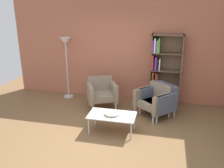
{
  "coord_description": "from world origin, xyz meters",
  "views": [
    {
      "loc": [
        1.21,
        -4.08,
        2.67
      ],
      "look_at": [
        0.06,
        0.84,
        0.95
      ],
      "focal_mm": 38.89,
      "sensor_mm": 36.0,
      "label": 1
    }
  ],
  "objects_px": {
    "armchair_by_bookshelf": "(102,92)",
    "armchair_corner_red": "(154,100)",
    "armchair_near_window": "(160,99)",
    "floor_lamp_torchiere": "(66,48)",
    "coffee_table_low": "(112,116)",
    "bookshelf_tall": "(162,70)",
    "decorative_bowl": "(112,113)"
  },
  "relations": [
    {
      "from": "bookshelf_tall",
      "to": "floor_lamp_torchiere",
      "type": "bearing_deg",
      "value": -177.72
    },
    {
      "from": "decorative_bowl",
      "to": "armchair_corner_red",
      "type": "bearing_deg",
      "value": 50.66
    },
    {
      "from": "coffee_table_low",
      "to": "armchair_corner_red",
      "type": "height_order",
      "value": "armchair_corner_red"
    },
    {
      "from": "armchair_near_window",
      "to": "armchair_by_bookshelf",
      "type": "bearing_deg",
      "value": -142.61
    },
    {
      "from": "coffee_table_low",
      "to": "armchair_near_window",
      "type": "xyz_separation_m",
      "value": [
        0.95,
        1.05,
        0.05
      ]
    },
    {
      "from": "coffee_table_low",
      "to": "armchair_by_bookshelf",
      "type": "distance_m",
      "value": 1.34
    },
    {
      "from": "decorative_bowl",
      "to": "armchair_corner_red",
      "type": "xyz_separation_m",
      "value": [
        0.82,
        1.0,
        -0.02
      ]
    },
    {
      "from": "decorative_bowl",
      "to": "floor_lamp_torchiere",
      "type": "height_order",
      "value": "floor_lamp_torchiere"
    },
    {
      "from": "coffee_table_low",
      "to": "decorative_bowl",
      "type": "bearing_deg",
      "value": 90.0
    },
    {
      "from": "armchair_by_bookshelf",
      "to": "armchair_near_window",
      "type": "bearing_deg",
      "value": -32.26
    },
    {
      "from": "armchair_corner_red",
      "to": "floor_lamp_torchiere",
      "type": "distance_m",
      "value": 2.82
    },
    {
      "from": "armchair_by_bookshelf",
      "to": "decorative_bowl",
      "type": "bearing_deg",
      "value": -91.08
    },
    {
      "from": "bookshelf_tall",
      "to": "floor_lamp_torchiere",
      "type": "distance_m",
      "value": 2.7
    },
    {
      "from": "bookshelf_tall",
      "to": "armchair_by_bookshelf",
      "type": "relative_size",
      "value": 2.07
    },
    {
      "from": "armchair_by_bookshelf",
      "to": "armchair_corner_red",
      "type": "bearing_deg",
      "value": -34.62
    },
    {
      "from": "coffee_table_low",
      "to": "armchair_near_window",
      "type": "bearing_deg",
      "value": 47.94
    },
    {
      "from": "bookshelf_tall",
      "to": "decorative_bowl",
      "type": "relative_size",
      "value": 5.94
    },
    {
      "from": "decorative_bowl",
      "to": "armchair_by_bookshelf",
      "type": "bearing_deg",
      "value": 114.95
    },
    {
      "from": "floor_lamp_torchiere",
      "to": "armchair_corner_red",
      "type": "bearing_deg",
      "value": -15.22
    },
    {
      "from": "coffee_table_low",
      "to": "armchair_near_window",
      "type": "distance_m",
      "value": 1.41
    },
    {
      "from": "bookshelf_tall",
      "to": "armchair_corner_red",
      "type": "xyz_separation_m",
      "value": [
        -0.12,
        -0.8,
        -0.54
      ]
    },
    {
      "from": "decorative_bowl",
      "to": "armchair_by_bookshelf",
      "type": "xyz_separation_m",
      "value": [
        -0.56,
        1.21,
        -0.02
      ]
    },
    {
      "from": "bookshelf_tall",
      "to": "coffee_table_low",
      "type": "bearing_deg",
      "value": -117.58
    },
    {
      "from": "coffee_table_low",
      "to": "floor_lamp_torchiere",
      "type": "distance_m",
      "value": 2.64
    },
    {
      "from": "coffee_table_low",
      "to": "armchair_corner_red",
      "type": "xyz_separation_m",
      "value": [
        0.82,
        1.0,
        0.05
      ]
    },
    {
      "from": "decorative_bowl",
      "to": "coffee_table_low",
      "type": "bearing_deg",
      "value": -90.0
    },
    {
      "from": "armchair_corner_red",
      "to": "armchair_near_window",
      "type": "distance_m",
      "value": 0.13
    },
    {
      "from": "decorative_bowl",
      "to": "floor_lamp_torchiere",
      "type": "relative_size",
      "value": 0.18
    },
    {
      "from": "armchair_corner_red",
      "to": "decorative_bowl",
      "type": "bearing_deg",
      "value": -91.36
    },
    {
      "from": "coffee_table_low",
      "to": "armchair_corner_red",
      "type": "relative_size",
      "value": 1.05
    },
    {
      "from": "coffee_table_low",
      "to": "armchair_by_bookshelf",
      "type": "relative_size",
      "value": 1.09
    },
    {
      "from": "armchair_near_window",
      "to": "floor_lamp_torchiere",
      "type": "relative_size",
      "value": 0.55
    }
  ]
}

